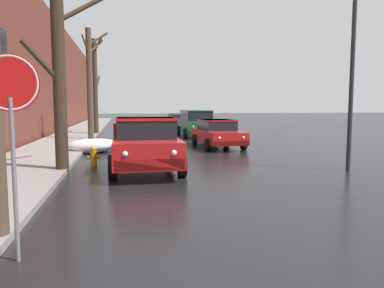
# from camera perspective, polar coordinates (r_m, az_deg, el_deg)

# --- Properties ---
(left_sidewalk_slab) EXTENTS (3.14, 80.00, 0.14)m
(left_sidewalk_slab) POSITION_cam_1_polar(r_m,az_deg,el_deg) (21.91, -19.13, 0.15)
(left_sidewalk_slab) COLOR gray
(left_sidewalk_slab) RESTS_ON ground
(brick_townhouse_facade) EXTENTS (0.63, 80.00, 9.13)m
(brick_townhouse_facade) POSITION_cam_1_polar(r_m,az_deg,el_deg) (22.35, -24.88, 11.59)
(brick_townhouse_facade) COLOR brown
(brick_townhouse_facade) RESTS_ON ground
(snow_bank_near_corner_left) EXTENTS (2.02, 1.34, 0.59)m
(snow_bank_near_corner_left) POSITION_cam_1_polar(r_m,az_deg,el_deg) (18.17, -14.43, -0.12)
(snow_bank_near_corner_left) COLOR white
(snow_bank_near_corner_left) RESTS_ON ground
(snow_bank_along_left_kerb) EXTENTS (2.74, 1.22, 0.59)m
(snow_bank_along_left_kerb) POSITION_cam_1_polar(r_m,az_deg,el_deg) (25.14, 4.97, 1.58)
(snow_bank_along_left_kerb) COLOR white
(snow_bank_along_left_kerb) RESTS_ON ground
(snow_bank_mid_block_left) EXTENTS (1.84, 0.99, 0.64)m
(snow_bank_mid_block_left) POSITION_cam_1_polar(r_m,az_deg,el_deg) (17.40, -15.55, -0.36)
(snow_bank_mid_block_left) COLOR white
(snow_bank_mid_block_left) RESTS_ON ground
(bare_tree_second_along_sidewalk) EXTENTS (2.92, 2.03, 6.10)m
(bare_tree_second_along_sidewalk) POSITION_cam_1_polar(r_m,az_deg,el_deg) (12.50, -19.38, 10.31)
(bare_tree_second_along_sidewalk) COLOR #382B1E
(bare_tree_second_along_sidewalk) RESTS_ON ground
(bare_tree_mid_block) EXTENTS (1.43, 2.12, 6.67)m
(bare_tree_mid_block) POSITION_cam_1_polar(r_m,az_deg,el_deg) (23.43, -15.26, 9.12)
(bare_tree_mid_block) COLOR #4C3D2D
(bare_tree_mid_block) RESTS_ON ground
(bare_tree_far_down_block) EXTENTS (1.46, 2.51, 7.04)m
(bare_tree_far_down_block) POSITION_cam_1_polar(r_m,az_deg,el_deg) (28.19, -14.51, 8.76)
(bare_tree_far_down_block) COLOR #423323
(bare_tree_far_down_block) RESTS_ON ground
(pickup_truck_red_approaching_near_lane) EXTENTS (2.27, 5.04, 1.76)m
(pickup_truck_red_approaching_near_lane) POSITION_cam_1_polar(r_m,az_deg,el_deg) (12.37, -7.19, 0.03)
(pickup_truck_red_approaching_near_lane) COLOR red
(pickup_truck_red_approaching_near_lane) RESTS_ON ground
(sedan_red_parked_kerbside_close) EXTENTS (2.10, 4.43, 1.42)m
(sedan_red_parked_kerbside_close) POSITION_cam_1_polar(r_m,az_deg,el_deg) (19.08, 3.88, 1.72)
(sedan_red_parked_kerbside_close) COLOR red
(sedan_red_parked_kerbside_close) RESTS_ON ground
(suv_green_parked_kerbside_mid) EXTENTS (2.16, 4.87, 1.82)m
(suv_green_parked_kerbside_mid) POSITION_cam_1_polar(r_m,az_deg,el_deg) (25.74, 0.58, 3.33)
(suv_green_parked_kerbside_mid) COLOR #1E5633
(suv_green_parked_kerbside_mid) RESTS_ON ground
(sedan_grey_parked_far_down_block) EXTENTS (2.19, 4.10, 1.42)m
(sedan_grey_parked_far_down_block) POSITION_cam_1_polar(r_m,az_deg,el_deg) (32.21, -1.91, 3.41)
(sedan_grey_parked_far_down_block) COLOR slate
(sedan_grey_parked_far_down_block) RESTS_ON ground
(fire_hydrant) EXTENTS (0.42, 0.22, 0.71)m
(fire_hydrant) POSITION_cam_1_polar(r_m,az_deg,el_deg) (13.70, -14.74, -1.76)
(fire_hydrant) COLOR gold
(fire_hydrant) RESTS_ON ground
(stop_sign_at_corner) EXTENTS (0.76, 0.06, 2.81)m
(stop_sign_at_corner) POSITION_cam_1_polar(r_m,az_deg,el_deg) (5.50, -25.87, 5.76)
(stop_sign_at_corner) COLOR slate
(stop_sign_at_corner) RESTS_ON ground
(street_lamp_post) EXTENTS (0.44, 0.24, 5.66)m
(street_lamp_post) POSITION_cam_1_polar(r_m,az_deg,el_deg) (13.23, 23.16, 9.97)
(street_lamp_post) COLOR #28282D
(street_lamp_post) RESTS_ON ground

